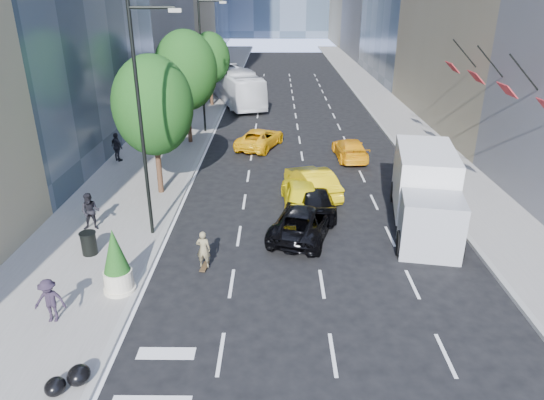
{
  "coord_description": "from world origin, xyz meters",
  "views": [
    {
      "loc": [
        -0.79,
        -15.98,
        10.35
      ],
      "look_at": [
        -0.97,
        4.49,
        1.6
      ],
      "focal_mm": 32.0,
      "sensor_mm": 36.0,
      "label": 1
    }
  ],
  "objects_px": {
    "planter_shrub": "(116,262)",
    "black_sedan_mercedes": "(315,201)",
    "trash_can": "(89,244)",
    "black_sedan_lincoln": "(304,220)",
    "skateboarder": "(204,252)",
    "city_bus": "(237,86)",
    "box_truck": "(425,191)"
  },
  "relations": [
    {
      "from": "planter_shrub",
      "to": "skateboarder",
      "type": "bearing_deg",
      "value": 31.89
    },
    {
      "from": "city_bus",
      "to": "trash_can",
      "type": "relative_size",
      "value": 12.97
    },
    {
      "from": "city_bus",
      "to": "box_truck",
      "type": "bearing_deg",
      "value": -86.14
    },
    {
      "from": "box_truck",
      "to": "skateboarder",
      "type": "bearing_deg",
      "value": -147.22
    },
    {
      "from": "black_sedan_mercedes",
      "to": "box_truck",
      "type": "distance_m",
      "value": 5.34
    },
    {
      "from": "skateboarder",
      "to": "black_sedan_lincoln",
      "type": "distance_m",
      "value": 5.23
    },
    {
      "from": "skateboarder",
      "to": "box_truck",
      "type": "distance_m",
      "value": 10.85
    },
    {
      "from": "skateboarder",
      "to": "box_truck",
      "type": "xyz_separation_m",
      "value": [
        9.96,
        4.18,
        0.99
      ]
    },
    {
      "from": "black_sedan_lincoln",
      "to": "box_truck",
      "type": "height_order",
      "value": "box_truck"
    },
    {
      "from": "planter_shrub",
      "to": "black_sedan_mercedes",
      "type": "bearing_deg",
      "value": 43.02
    },
    {
      "from": "box_truck",
      "to": "black_sedan_mercedes",
      "type": "bearing_deg",
      "value": 175.7
    },
    {
      "from": "black_sedan_mercedes",
      "to": "black_sedan_lincoln",
      "type": "bearing_deg",
      "value": 73.42
    },
    {
      "from": "black_sedan_mercedes",
      "to": "planter_shrub",
      "type": "xyz_separation_m",
      "value": [
        -7.8,
        -7.28,
        0.68
      ]
    },
    {
      "from": "black_sedan_lincoln",
      "to": "city_bus",
      "type": "distance_m",
      "value": 29.65
    },
    {
      "from": "city_bus",
      "to": "trash_can",
      "type": "bearing_deg",
      "value": -114.69
    },
    {
      "from": "trash_can",
      "to": "planter_shrub",
      "type": "bearing_deg",
      "value": -52.72
    },
    {
      "from": "black_sedan_lincoln",
      "to": "city_bus",
      "type": "bearing_deg",
      "value": -63.13
    },
    {
      "from": "skateboarder",
      "to": "trash_can",
      "type": "xyz_separation_m",
      "value": [
        -4.98,
        0.93,
        -0.16
      ]
    },
    {
      "from": "city_bus",
      "to": "skateboarder",
      "type": "bearing_deg",
      "value": -105.68
    },
    {
      "from": "skateboarder",
      "to": "box_truck",
      "type": "bearing_deg",
      "value": -150.52
    },
    {
      "from": "skateboarder",
      "to": "city_bus",
      "type": "distance_m",
      "value": 32.3
    },
    {
      "from": "city_bus",
      "to": "trash_can",
      "type": "height_order",
      "value": "city_bus"
    },
    {
      "from": "box_truck",
      "to": "trash_can",
      "type": "xyz_separation_m",
      "value": [
        -14.94,
        -3.26,
        -1.15
      ]
    },
    {
      "from": "black_sedan_lincoln",
      "to": "city_bus",
      "type": "relative_size",
      "value": 0.42
    },
    {
      "from": "skateboarder",
      "to": "black_sedan_mercedes",
      "type": "distance_m",
      "value": 7.35
    },
    {
      "from": "black_sedan_lincoln",
      "to": "skateboarder",
      "type": "bearing_deg",
      "value": 53.16
    },
    {
      "from": "skateboarder",
      "to": "box_truck",
      "type": "height_order",
      "value": "box_truck"
    },
    {
      "from": "trash_can",
      "to": "box_truck",
      "type": "bearing_deg",
      "value": 12.3
    },
    {
      "from": "black_sedan_lincoln",
      "to": "box_truck",
      "type": "xyz_separation_m",
      "value": [
        5.76,
        1.07,
        1.06
      ]
    },
    {
      "from": "black_sedan_mercedes",
      "to": "box_truck",
      "type": "height_order",
      "value": "box_truck"
    },
    {
      "from": "black_sedan_lincoln",
      "to": "trash_can",
      "type": "bearing_deg",
      "value": 29.99
    },
    {
      "from": "trash_can",
      "to": "planter_shrub",
      "type": "distance_m",
      "value": 3.51
    }
  ]
}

